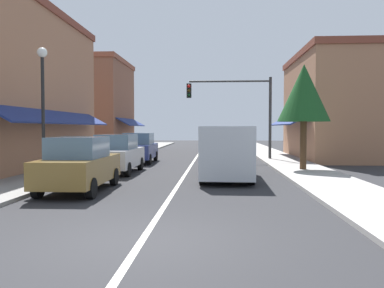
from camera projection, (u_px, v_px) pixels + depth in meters
name	position (u px, v px, depth m)	size (l,w,h in m)	color
ground_plane	(194.00, 160.00, 25.03)	(80.00, 80.00, 0.00)	#28282B
sidewalk_left	(110.00, 159.00, 25.36)	(2.60, 56.00, 0.12)	gray
sidewalk_right	(282.00, 160.00, 24.70)	(2.60, 56.00, 0.12)	#A39E99
lane_center_stripe	(194.00, 160.00, 25.03)	(0.14, 52.00, 0.01)	silver
storefront_left_block	(3.00, 87.00, 19.43)	(6.07, 14.20, 8.21)	#9E6B4C
storefront_right_block	(328.00, 106.00, 26.35)	(5.44, 10.20, 7.04)	#9E6B4C
storefront_far_left	(102.00, 106.00, 35.37)	(5.44, 8.20, 8.13)	brown
parked_car_nearest_left	(79.00, 164.00, 12.69)	(1.83, 4.12, 1.77)	brown
parked_car_second_left	(117.00, 154.00, 17.87)	(1.81, 4.11, 1.77)	#B7BABF
parked_car_third_left	(139.00, 148.00, 23.11)	(1.85, 4.14, 1.77)	navy
van_in_lane	(227.00, 151.00, 15.80)	(2.08, 5.22, 2.12)	#B2B7BC
traffic_signal_mast_arm	(240.00, 103.00, 24.88)	(5.39, 0.50, 5.28)	#333333
street_lamp_left_near	(43.00, 93.00, 14.24)	(0.36, 0.36, 4.97)	black
tree_right_near	(304.00, 94.00, 18.33)	(2.43, 2.43, 5.04)	#4C331E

